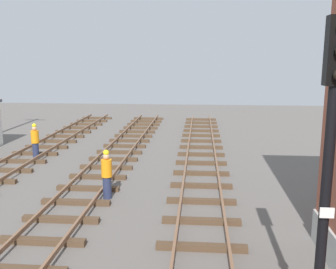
# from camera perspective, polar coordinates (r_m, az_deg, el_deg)

# --- Properties ---
(signal_mast) EXTENTS (0.36, 0.40, 5.82)m
(signal_mast) POSITION_cam_1_polar(r_m,az_deg,el_deg) (6.97, 22.70, -2.33)
(signal_mast) COLOR black
(signal_mast) RESTS_ON ground
(track_worker_foreground) EXTENTS (0.40, 0.40, 1.87)m
(track_worker_foreground) POSITION_cam_1_polar(r_m,az_deg,el_deg) (14.55, -9.02, -5.84)
(track_worker_foreground) COLOR #262D4C
(track_worker_foreground) RESTS_ON ground
(track_worker_distant) EXTENTS (0.40, 0.40, 1.87)m
(track_worker_distant) POSITION_cam_1_polar(r_m,az_deg,el_deg) (21.16, -19.00, -0.96)
(track_worker_distant) COLOR #262D4C
(track_worker_distant) RESTS_ON ground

